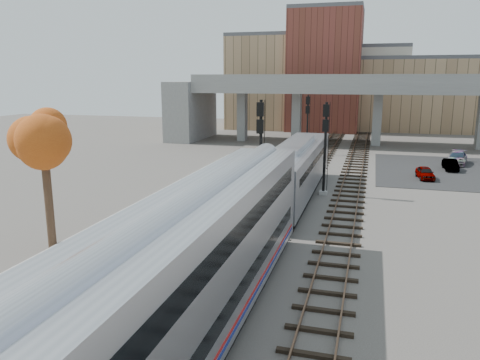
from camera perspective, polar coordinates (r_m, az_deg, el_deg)
The scene contains 16 objects.
ground at distance 24.04m, azimuth -0.95°, elevation -9.79°, with size 160.00×160.00×0.00m, color #47423D.
platform at distance 26.84m, azimuth -16.07°, elevation -7.48°, with size 4.50×60.00×0.35m, color #9E9E99.
yellow_strip at distance 25.86m, azimuth -12.48°, elevation -7.62°, with size 0.70×60.00×0.01m, color yellow.
tracks at distance 35.41m, azimuth 6.35°, elevation -2.41°, with size 10.70×95.00×0.25m.
overpass at distance 66.41m, azimuth 14.67°, elevation 9.16°, with size 54.00×12.00×9.50m.
buildings_far at distance 88.04m, azimuth 12.69°, elevation 11.30°, with size 43.00×21.00×20.60m.
parking_lot at distance 50.70m, azimuth 24.11°, elevation 1.00°, with size 14.00×18.00×0.04m, color black.
locomotive at distance 35.98m, azimuth 6.83°, elevation 1.41°, with size 3.02×19.05×4.10m.
coach at distance 14.84m, azimuth -7.48°, elevation -12.72°, with size 3.03×25.00×5.00m.
signal_mast_near at distance 33.24m, azimuth 2.50°, elevation 3.33°, with size 0.60×0.64×7.57m.
signal_mast_mid at distance 36.86m, azimuth 10.30°, elevation 3.69°, with size 0.60×0.64×7.25m.
signal_mast_far at distance 57.11m, azimuth 8.20°, elevation 6.63°, with size 0.60×0.64×7.03m.
tree at distance 26.23m, azimuth -22.93°, elevation 5.22°, with size 3.60×3.60×8.42m.
car_a at distance 45.76m, azimuth 21.64°, elevation 0.82°, with size 1.31×3.24×1.11m, color #99999E.
car_b at distance 51.05m, azimuth 24.27°, elevation 1.71°, with size 1.16×3.32×1.09m, color #99999E.
car_c at distance 54.96m, azimuth 24.94°, elevation 2.46°, with size 1.85×4.56×1.32m, color #99999E.
Camera 1 is at (6.44, -21.31, 9.06)m, focal length 35.00 mm.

